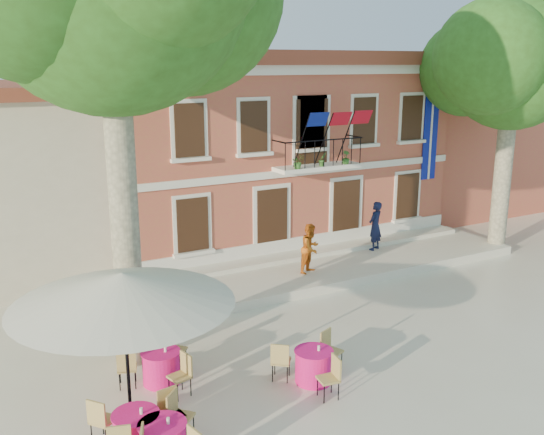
{
  "coord_description": "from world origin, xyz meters",
  "views": [
    {
      "loc": [
        -9.63,
        -12.16,
        7.08
      ],
      "look_at": [
        -0.97,
        3.5,
        2.49
      ],
      "focal_mm": 40.0,
      "sensor_mm": 36.0,
      "label": 1
    }
  ],
  "objects": [
    {
      "name": "plane_tree_east",
      "position": [
        8.92,
        3.36,
        6.97
      ],
      "size": [
        4.82,
        4.82,
        9.48
      ],
      "color": "#A59E84",
      "rests_on": "ground"
    },
    {
      "name": "cafe_table_3",
      "position": [
        -5.81,
        -0.05,
        0.43
      ],
      "size": [
        1.83,
        1.79,
        0.95
      ],
      "color": "#E8158A",
      "rests_on": "ground"
    },
    {
      "name": "pedestrian_orange",
      "position": [
        0.73,
        3.94,
        1.13
      ],
      "size": [
        1.0,
        0.91,
        1.66
      ],
      "primitive_type": "imported",
      "rotation": [
        0.0,
        0.0,
        0.44
      ],
      "color": "#C25C16",
      "rests_on": "terrace"
    },
    {
      "name": "neighbor_east",
      "position": [
        14.0,
        11.0,
        3.22
      ],
      "size": [
        9.4,
        9.4,
        6.4
      ],
      "color": "#B64941",
      "rests_on": "ground"
    },
    {
      "name": "terrace",
      "position": [
        2.0,
        4.4,
        0.15
      ],
      "size": [
        14.0,
        3.4,
        0.3
      ],
      "primitive_type": "cube",
      "color": "silver",
      "rests_on": "ground"
    },
    {
      "name": "cafe_table_1",
      "position": [
        -2.75,
        -1.69,
        0.43
      ],
      "size": [
        1.85,
        1.74,
        0.95
      ],
      "color": "#E8158A",
      "rests_on": "ground"
    },
    {
      "name": "main_building",
      "position": [
        2.0,
        9.99,
        3.78
      ],
      "size": [
        13.5,
        9.59,
        7.5
      ],
      "color": "#B64941",
      "rests_on": "ground"
    },
    {
      "name": "cafe_table_0",
      "position": [
        -7.03,
        -2.22,
        0.43
      ],
      "size": [
        1.73,
        1.86,
        0.95
      ],
      "color": "#E8158A",
      "rests_on": "ground"
    },
    {
      "name": "ground",
      "position": [
        0.0,
        0.0,
        0.0
      ],
      "size": [
        90.0,
        90.0,
        0.0
      ],
      "primitive_type": "plane",
      "color": "beige",
      "rests_on": "ground"
    },
    {
      "name": "patio_umbrella",
      "position": [
        -6.87,
        -1.27,
        2.88
      ],
      "size": [
        4.31,
        4.31,
        3.21
      ],
      "color": "black",
      "rests_on": "ground"
    },
    {
      "name": "pedestrian_navy",
      "position": [
        4.19,
        4.92,
        1.22
      ],
      "size": [
        0.79,
        0.67,
        1.83
      ],
      "primitive_type": "imported",
      "rotation": [
        0.0,
        0.0,
        3.55
      ],
      "color": "#101637",
      "rests_on": "terrace"
    }
  ]
}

